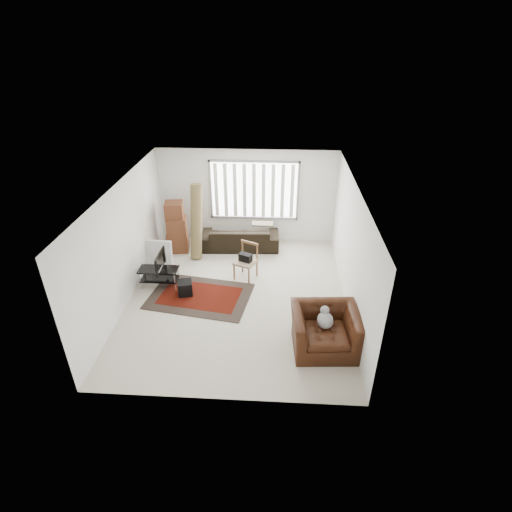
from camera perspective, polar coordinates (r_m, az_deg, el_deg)
The scene contains 11 objects.
room at distance 9.03m, azimuth -2.34°, elevation 5.20°, with size 6.00×6.02×2.71m.
persian_rug at distance 9.56m, azimuth -8.01°, elevation -5.68°, with size 2.54×1.90×0.02m.
tv_stand at distance 9.96m, azimuth -13.69°, elevation -2.44°, with size 0.94×0.42×0.47m.
tv at distance 9.78m, azimuth -13.93°, elevation -0.71°, with size 0.76×0.10×0.44m, color black.
subwoofer at distance 9.59m, azimuth -10.10°, elevation -4.48°, with size 0.33×0.33×0.33m, color black.
moving_boxes at distance 11.32m, azimuth -11.28°, elevation 3.85°, with size 0.66×0.61×1.44m.
white_flatpack at distance 10.66m, azimuth -13.50°, elevation 0.18°, with size 0.61×0.09×0.78m, color silver.
rolled_rug at distance 10.78m, azimuth -8.52°, elevation 4.83°, with size 0.30×0.30×2.03m, color brown.
sofa at distance 11.36m, azimuth -2.28°, elevation 3.13°, with size 2.19×0.95×0.84m, color black.
side_chair at distance 9.90m, azimuth -1.46°, elevation -0.56°, with size 0.66×0.66×0.93m.
armchair at distance 7.94m, azimuth 9.84°, elevation -10.06°, with size 1.36×1.20×0.95m.
Camera 1 is at (0.89, -7.66, 5.50)m, focal length 28.00 mm.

